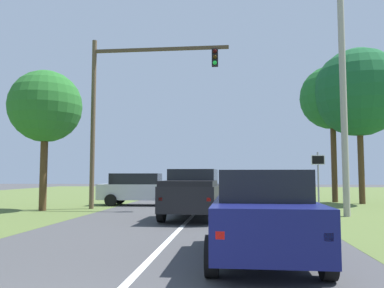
{
  "coord_description": "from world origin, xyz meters",
  "views": [
    {
      "loc": [
        1.73,
        -2.76,
        1.77
      ],
      "look_at": [
        -0.4,
        17.65,
        3.4
      ],
      "focal_mm": 36.24,
      "sensor_mm": 36.0,
      "label": 1
    }
  ],
  "objects": [
    {
      "name": "crossing_suv_far",
      "position": [
        -3.71,
        19.48,
        0.96
      ],
      "size": [
        4.72,
        2.16,
        1.84
      ],
      "color": "silver",
      "rests_on": "ground_plane"
    },
    {
      "name": "traffic_light",
      "position": [
        -3.88,
        16.86,
        5.82
      ],
      "size": [
        7.29,
        0.4,
        8.95
      ],
      "color": "brown",
      "rests_on": "ground_plane"
    },
    {
      "name": "oak_tree_right",
      "position": [
        9.56,
        21.87,
        6.85
      ],
      "size": [
        5.46,
        5.46,
        9.6
      ],
      "color": "#4C351E",
      "rests_on": "ground_plane"
    },
    {
      "name": "pickup_truck_lead",
      "position": [
        0.16,
        13.11,
        1.02
      ],
      "size": [
        2.45,
        5.44,
        1.99
      ],
      "color": "black",
      "rests_on": "ground_plane"
    },
    {
      "name": "ground_plane",
      "position": [
        0.0,
        9.4,
        0.0
      ],
      "size": [
        120.0,
        120.0,
        0.0
      ],
      "primitive_type": "plane",
      "color": "#424244"
    },
    {
      "name": "red_suv_near",
      "position": [
        2.34,
        5.59,
        0.98
      ],
      "size": [
        2.2,
        4.7,
        1.86
      ],
      "color": "navy",
      "rests_on": "ground_plane"
    },
    {
      "name": "utility_pole_right",
      "position": [
        6.54,
        14.4,
        4.96
      ],
      "size": [
        0.28,
        0.28,
        9.92
      ],
      "primitive_type": "cylinder",
      "color": "#9E998E",
      "rests_on": "ground_plane"
    },
    {
      "name": "keep_moving_sign",
      "position": [
        5.55,
        15.11,
        1.77
      ],
      "size": [
        0.6,
        0.09,
        2.78
      ],
      "color": "gray",
      "rests_on": "ground_plane"
    },
    {
      "name": "extra_tree_1",
      "position": [
        8.29,
        23.15,
        6.8
      ],
      "size": [
        4.17,
        4.17,
        8.92
      ],
      "color": "#4C351E",
      "rests_on": "ground_plane"
    },
    {
      "name": "extra_tree_2",
      "position": [
        -7.62,
        15.64,
        5.17
      ],
      "size": [
        3.62,
        3.62,
        7.01
      ],
      "color": "#4C351E",
      "rests_on": "ground_plane"
    }
  ]
}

